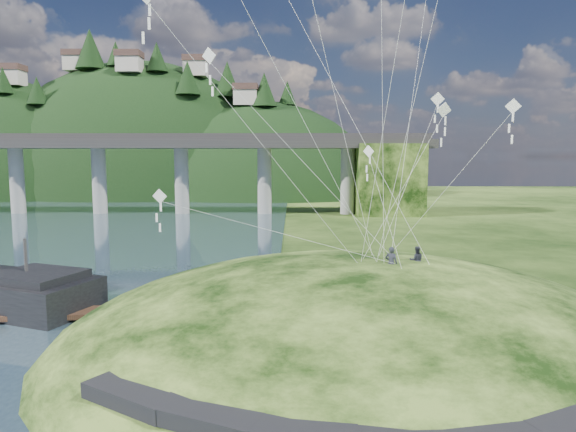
{
  "coord_description": "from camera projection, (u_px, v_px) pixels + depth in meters",
  "views": [
    {
      "loc": [
        4.3,
        -25.79,
        10.69
      ],
      "look_at": [
        4.0,
        6.0,
        7.0
      ],
      "focal_mm": 32.0,
      "sensor_mm": 36.0,
      "label": 1
    }
  ],
  "objects": [
    {
      "name": "kite_flyers",
      "position": [
        407.0,
        246.0,
        28.28
      ],
      "size": [
        2.46,
        1.87,
        1.9
      ],
      "color": "#292A37",
      "rests_on": "ground"
    },
    {
      "name": "grass_hill",
      "position": [
        358.0,
        373.0,
        28.97
      ],
      "size": [
        36.0,
        32.0,
        13.0
      ],
      "color": "black",
      "rests_on": "ground"
    },
    {
      "name": "bridge",
      "position": [
        128.0,
        162.0,
        95.62
      ],
      "size": [
        160.0,
        11.0,
        15.0
      ],
      "color": "#2D2B2B",
      "rests_on": "ground"
    },
    {
      "name": "far_ridge",
      "position": [
        129.0,
        219.0,
        149.51
      ],
      "size": [
        153.0,
        70.0,
        94.5
      ],
      "color": "black",
      "rests_on": "ground"
    },
    {
      "name": "wooden_dock",
      "position": [
        98.0,
        312.0,
        33.94
      ],
      "size": [
        13.69,
        3.33,
        0.97
      ],
      "color": "#3C2418",
      "rests_on": "ground"
    },
    {
      "name": "ground",
      "position": [
        211.0,
        361.0,
        26.89
      ],
      "size": [
        320.0,
        320.0,
        0.0
      ],
      "primitive_type": "plane",
      "color": "black",
      "rests_on": "ground"
    },
    {
      "name": "footpath",
      "position": [
        388.0,
        419.0,
        16.9
      ],
      "size": [
        22.29,
        5.84,
        0.83
      ],
      "color": "black",
      "rests_on": "ground"
    }
  ]
}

